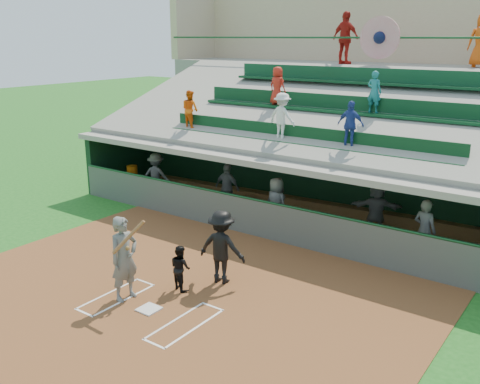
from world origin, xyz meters
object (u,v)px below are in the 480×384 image
Objects in this scene: catcher at (180,268)px; water_cooler at (132,171)px; white_table at (136,184)px; home_plate at (149,309)px; batter_at_plate at (124,258)px.

catcher is 2.75× the size of water_cooler.
white_table is at bearing 49.30° from water_cooler.
catcher is at bearing 95.12° from home_plate.
home_plate is at bearing -6.57° from batter_at_plate.
white_table is at bearing 138.00° from home_plate.
water_cooler reaches higher than white_table.
home_plate is 1.23m from batter_at_plate.
white_table is (-6.71, 4.99, -0.20)m from catcher.
batter_at_plate is 1.33m from catcher.
home_plate is 0.40× the size of catcher.
white_table is (-6.03, 6.04, -0.63)m from batter_at_plate.
water_cooler is at bearing -20.05° from catcher.
white_table is 1.83× the size of water_cooler.
white_table is (-6.81, 6.13, 0.32)m from home_plate.
water_cooler is at bearing 135.56° from batter_at_plate.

